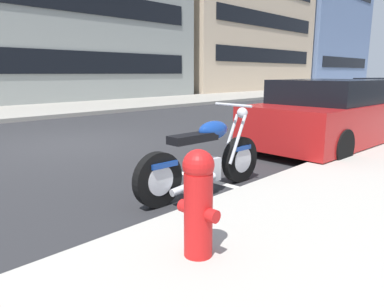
{
  "coord_description": "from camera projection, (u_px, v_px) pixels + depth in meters",
  "views": [
    {
      "loc": [
        -3.85,
        -7.34,
        1.52
      ],
      "look_at": [
        -0.55,
        -4.18,
        0.52
      ],
      "focal_mm": 34.31,
      "sensor_mm": 36.0,
      "label": 1
    }
  ],
  "objects": [
    {
      "name": "ground_plane",
      "position": [
        72.0,
        144.0,
        8.0
      ],
      "size": [
        260.0,
        260.0,
        0.0
      ],
      "primitive_type": "plane",
      "color": "#28282B"
    },
    {
      "name": "sidewalk_far_curb",
      "position": [
        201.0,
        99.0,
        21.28
      ],
      "size": [
        120.0,
        5.0,
        0.14
      ],
      "primitive_type": "cube",
      "color": "gray",
      "rests_on": "ground"
    },
    {
      "name": "parking_stall_stripe",
      "position": [
        212.0,
        181.0,
        5.26
      ],
      "size": [
        0.12,
        2.2,
        0.01
      ],
      "primitive_type": "cube",
      "color": "silver",
      "rests_on": "ground"
    },
    {
      "name": "parked_motorcycle",
      "position": [
        205.0,
        160.0,
        4.69
      ],
      "size": [
        2.12,
        0.62,
        1.12
      ],
      "rotation": [
        0.0,
        0.0,
        -0.05
      ],
      "color": "black",
      "rests_on": "ground"
    },
    {
      "name": "parked_car_near_corner",
      "position": [
        333.0,
        116.0,
        7.55
      ],
      "size": [
        4.37,
        2.04,
        1.39
      ],
      "rotation": [
        0.0,
        0.0,
        -0.05
      ],
      "color": "#AD1919",
      "rests_on": "ground"
    },
    {
      "name": "fire_hydrant",
      "position": [
        198.0,
        201.0,
        2.75
      ],
      "size": [
        0.24,
        0.36,
        0.84
      ],
      "color": "red",
      "rests_on": "sidewalk_near_curb"
    },
    {
      "name": "townhouse_behind_pole",
      "position": [
        55.0,
        17.0,
        20.8
      ],
      "size": [
        14.4,
        8.15,
        9.25
      ],
      "color": "#939993",
      "rests_on": "ground"
    },
    {
      "name": "townhouse_far_uphill",
      "position": [
        227.0,
        14.0,
        31.79
      ],
      "size": [
        15.57,
        8.72,
        13.11
      ],
      "color": "beige",
      "rests_on": "ground"
    },
    {
      "name": "townhouse_near_left",
      "position": [
        299.0,
        35.0,
        44.12
      ],
      "size": [
        13.95,
        11.73,
        12.09
      ],
      "color": "#6B84B2",
      "rests_on": "ground"
    }
  ]
}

